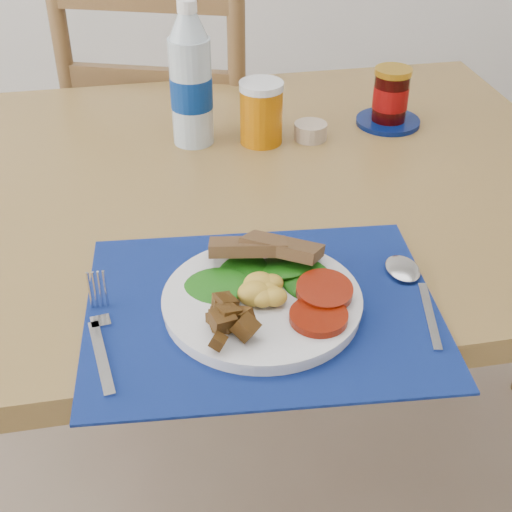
{
  "coord_description": "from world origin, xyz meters",
  "views": [
    {
      "loc": [
        -0.05,
        -0.82,
        1.31
      ],
      "look_at": [
        0.08,
        -0.1,
        0.8
      ],
      "focal_mm": 50.0,
      "sensor_mm": 36.0,
      "label": 1
    }
  ],
  "objects_px": {
    "water_bottle": "(191,83)",
    "juice_glass": "(261,114)",
    "chair_far": "(169,123)",
    "jam_on_saucer": "(390,100)",
    "breakfast_plate": "(259,298)"
  },
  "relations": [
    {
      "from": "juice_glass",
      "to": "jam_on_saucer",
      "type": "bearing_deg",
      "value": 7.04
    },
    {
      "from": "chair_far",
      "to": "water_bottle",
      "type": "height_order",
      "value": "chair_far"
    },
    {
      "from": "juice_glass",
      "to": "breakfast_plate",
      "type": "bearing_deg",
      "value": -101.42
    },
    {
      "from": "chair_far",
      "to": "breakfast_plate",
      "type": "xyz_separation_m",
      "value": [
        0.04,
        -0.93,
        0.18
      ]
    },
    {
      "from": "jam_on_saucer",
      "to": "breakfast_plate",
      "type": "bearing_deg",
      "value": -124.46
    },
    {
      "from": "breakfast_plate",
      "to": "jam_on_saucer",
      "type": "distance_m",
      "value": 0.61
    },
    {
      "from": "jam_on_saucer",
      "to": "chair_far",
      "type": "bearing_deg",
      "value": 131.78
    },
    {
      "from": "water_bottle",
      "to": "jam_on_saucer",
      "type": "xyz_separation_m",
      "value": [
        0.37,
        0.01,
        -0.06
      ]
    },
    {
      "from": "chair_far",
      "to": "juice_glass",
      "type": "distance_m",
      "value": 0.52
    },
    {
      "from": "water_bottle",
      "to": "juice_glass",
      "type": "height_order",
      "value": "water_bottle"
    },
    {
      "from": "jam_on_saucer",
      "to": "water_bottle",
      "type": "bearing_deg",
      "value": -178.87
    },
    {
      "from": "chair_far",
      "to": "jam_on_saucer",
      "type": "xyz_separation_m",
      "value": [
        0.38,
        -0.43,
        0.2
      ]
    },
    {
      "from": "water_bottle",
      "to": "jam_on_saucer",
      "type": "height_order",
      "value": "water_bottle"
    },
    {
      "from": "juice_glass",
      "to": "jam_on_saucer",
      "type": "xyz_separation_m",
      "value": [
        0.25,
        0.03,
        -0.0
      ]
    },
    {
      "from": "chair_far",
      "to": "jam_on_saucer",
      "type": "bearing_deg",
      "value": 151.08
    }
  ]
}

